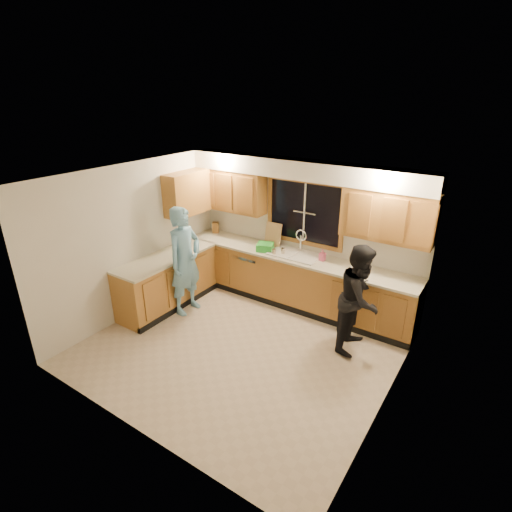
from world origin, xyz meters
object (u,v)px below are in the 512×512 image
Objects in this scene: sink at (295,258)px; woman at (360,298)px; stove at (142,294)px; knife_block at (216,227)px; soap_bottle at (322,255)px; man at (185,261)px; dish_crate at (265,247)px; dishwasher at (253,271)px; bowl at (356,270)px.

woman is at bearing -24.70° from sink.
knife_block is at bearing 91.25° from stove.
sink reaches higher than soap_bottle.
sink is 0.47× the size of man.
dish_crate is at bearing 72.74° from woman.
sink is 0.54× the size of woman.
sink reaches higher than knife_block.
man reaches higher than woman.
soap_bottle is at bearing 51.27° from woman.
man reaches higher than soap_bottle.
soap_bottle is at bearing 5.38° from sink.
dish_crate is at bearing -169.39° from sink.
man reaches higher than dish_crate.
sink is 4.39× the size of soap_bottle.
dishwasher is at bearing -24.08° from man.
woman is at bearing -41.89° from knife_block.
bowl is (0.61, -0.09, -0.07)m from soap_bottle.
dishwasher is 0.51× the size of woman.
stove is at bearing -148.37° from bowl.
dishwasher is at bearing 179.21° from bowl.
man is at bearing -138.73° from sink.
stove is 2.05m from knife_block.
soap_bottle reaches higher than stove.
man reaches higher than dishwasher.
dish_crate is (1.30, -0.25, -0.04)m from knife_block.
man is (-1.39, -1.22, 0.05)m from sink.
dish_crate is 1.03m from soap_bottle.
sink is 1.86m from knife_block.
stove is 3.00m from soap_bottle.
stove is 4.59× the size of soap_bottle.
soap_bottle is 1.02× the size of bowl.
sink is 0.96× the size of stove.
dishwasher is 3.02× the size of dish_crate.
knife_block is (-0.99, 0.16, 0.62)m from dishwasher.
man is 2.84m from woman.
soap_bottle is at bearing 171.94° from bowl.
soap_bottle is at bearing 39.34° from stove.
bowl reaches higher than dishwasher.
man is 2.75m from bowl.
sink is at bearing -48.74° from man.
dish_crate reaches higher than stove.
dishwasher is 4.26× the size of bowl.
woman is (3.19, 1.19, 0.35)m from stove.
knife_block is at bearing 176.33° from bowl.
dish_crate reaches higher than bowl.
bowl is at bearing 31.63° from stove.
stove is 0.56× the size of woman.
man is at bearing -127.22° from dish_crate.
sink is 3.17× the size of dish_crate.
sink reaches higher than stove.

